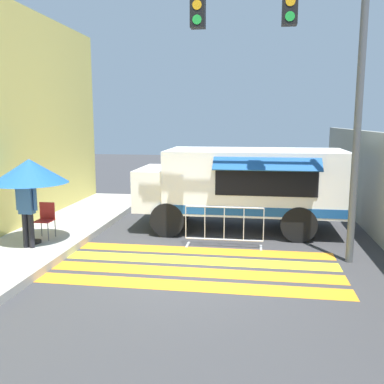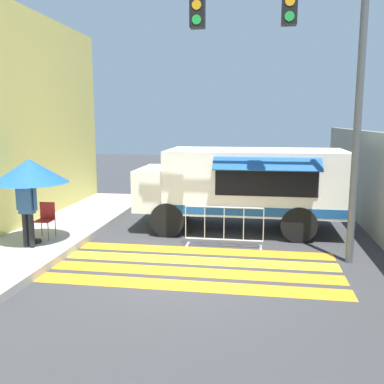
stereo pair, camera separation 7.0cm
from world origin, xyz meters
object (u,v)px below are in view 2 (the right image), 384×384
at_px(traffic_signal_pole, 293,49).
at_px(vendor_person, 27,206).
at_px(barricade_front, 224,227).
at_px(folding_chair, 46,217).
at_px(food_truck, 239,182).
at_px(patio_umbrella, 30,171).

bearing_deg(traffic_signal_pole, vendor_person, -174.61).
distance_m(traffic_signal_pole, vendor_person, 7.00).
xyz_separation_m(traffic_signal_pole, barricade_front, (-1.48, 0.77, -4.17)).
bearing_deg(barricade_front, folding_chair, -174.22).
bearing_deg(barricade_front, food_truck, 81.21).
bearing_deg(traffic_signal_pole, folding_chair, 177.12).
distance_m(food_truck, patio_umbrella, 5.68).
xyz_separation_m(folding_chair, vendor_person, (0.00, -0.87, 0.46)).
height_order(traffic_signal_pole, barricade_front, traffic_signal_pole).
distance_m(patio_umbrella, vendor_person, 0.86).
relative_size(traffic_signal_pole, barricade_front, 3.26).
bearing_deg(traffic_signal_pole, food_truck, 115.12).
bearing_deg(folding_chair, vendor_person, -95.37).
bearing_deg(vendor_person, barricade_front, 26.22).
height_order(food_truck, vendor_person, food_truck).
relative_size(traffic_signal_pole, folding_chair, 7.10).
xyz_separation_m(vendor_person, barricade_front, (4.56, 1.34, -0.67)).
distance_m(vendor_person, barricade_front, 4.80).
bearing_deg(vendor_person, food_truck, 42.88).
relative_size(folding_chair, barricade_front, 0.46).
bearing_deg(barricade_front, vendor_person, -163.67).
height_order(traffic_signal_pole, patio_umbrella, traffic_signal_pole).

